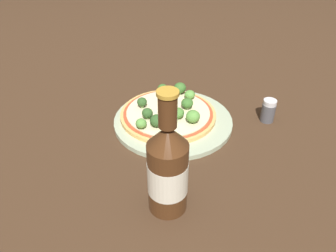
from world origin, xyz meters
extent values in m
plane|color=#3D2819|center=(0.00, 0.00, 0.00)|extent=(3.00, 3.00, 0.00)
cylinder|color=#A3B293|center=(0.00, -0.02, 0.01)|extent=(0.30, 0.30, 0.01)
cylinder|color=tan|center=(-0.02, -0.02, 0.02)|extent=(0.24, 0.24, 0.01)
cylinder|color=#B74728|center=(-0.02, -0.02, 0.02)|extent=(0.23, 0.23, 0.00)
cylinder|color=beige|center=(-0.02, -0.02, 0.02)|extent=(0.21, 0.21, 0.00)
cylinder|color=#7A9E5B|center=(0.02, -0.08, 0.03)|extent=(0.01, 0.01, 0.01)
ellipsoid|color=#2D5123|center=(0.02, -0.08, 0.04)|extent=(0.03, 0.03, 0.03)
cylinder|color=#7A9E5B|center=(-0.02, -0.03, 0.03)|extent=(0.01, 0.01, 0.01)
ellipsoid|color=#2D5123|center=(-0.02, -0.03, 0.04)|extent=(0.02, 0.02, 0.02)
cylinder|color=#7A9E5B|center=(-0.06, -0.01, 0.03)|extent=(0.01, 0.01, 0.01)
ellipsoid|color=#386628|center=(-0.06, -0.01, 0.04)|extent=(0.03, 0.03, 0.03)
cylinder|color=#7A9E5B|center=(-0.07, 0.06, 0.03)|extent=(0.01, 0.01, 0.01)
ellipsoid|color=#386628|center=(-0.07, 0.06, 0.04)|extent=(0.03, 0.03, 0.03)
cylinder|color=#7A9E5B|center=(0.00, 0.03, 0.03)|extent=(0.01, 0.01, 0.01)
ellipsoid|color=#386628|center=(0.00, 0.03, 0.04)|extent=(0.03, 0.03, 0.02)
cylinder|color=#7A9E5B|center=(0.02, -0.02, 0.03)|extent=(0.01, 0.01, 0.01)
ellipsoid|color=#477A33|center=(0.02, -0.02, 0.04)|extent=(0.03, 0.03, 0.02)
cylinder|color=#7A9E5B|center=(0.06, 0.00, 0.03)|extent=(0.01, 0.01, 0.01)
ellipsoid|color=#568E3D|center=(0.06, 0.00, 0.04)|extent=(0.03, 0.03, 0.03)
cylinder|color=#7A9E5B|center=(-0.10, 0.02, 0.03)|extent=(0.01, 0.01, 0.01)
ellipsoid|color=#386628|center=(-0.10, 0.02, 0.04)|extent=(0.03, 0.03, 0.02)
cylinder|color=#7A9E5B|center=(-0.07, -0.07, 0.03)|extent=(0.01, 0.01, 0.01)
ellipsoid|color=#2D5123|center=(-0.07, -0.07, 0.04)|extent=(0.03, 0.03, 0.02)
cylinder|color=#7A9E5B|center=(-0.04, 0.06, 0.03)|extent=(0.01, 0.01, 0.01)
ellipsoid|color=#568E3D|center=(-0.04, 0.06, 0.04)|extent=(0.03, 0.03, 0.02)
cylinder|color=#7A9E5B|center=(-0.02, -0.08, 0.03)|extent=(0.01, 0.01, 0.01)
ellipsoid|color=#2D5123|center=(-0.02, -0.08, 0.04)|extent=(0.03, 0.03, 0.02)
cylinder|color=#7A9E5B|center=(0.01, -0.11, 0.03)|extent=(0.01, 0.01, 0.01)
ellipsoid|color=#568E3D|center=(0.01, -0.11, 0.04)|extent=(0.03, 0.03, 0.02)
cylinder|color=#472814|center=(0.22, -0.18, 0.07)|extent=(0.07, 0.07, 0.14)
cylinder|color=beige|center=(0.22, -0.18, 0.07)|extent=(0.07, 0.07, 0.06)
cone|color=#472814|center=(0.22, -0.18, 0.16)|extent=(0.07, 0.07, 0.04)
cylinder|color=#472814|center=(0.22, -0.18, 0.21)|extent=(0.03, 0.03, 0.06)
cylinder|color=#B7892D|center=(0.22, -0.18, 0.24)|extent=(0.03, 0.03, 0.01)
cylinder|color=#4C4C51|center=(0.13, 0.19, 0.02)|extent=(0.03, 0.03, 0.05)
cylinder|color=silver|center=(0.13, 0.19, 0.05)|extent=(0.03, 0.03, 0.01)
camera|label=1|loc=(0.56, -0.41, 0.47)|focal=35.00mm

